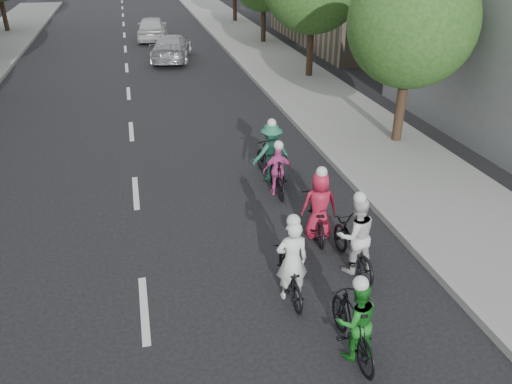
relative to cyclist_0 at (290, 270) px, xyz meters
name	(u,v)px	position (x,y,z in m)	size (l,w,h in m)	color
ground	(144,309)	(-2.85, 0.24, -0.60)	(120.00, 120.00, 0.00)	black
sidewalk_right	(336,113)	(5.15, 10.24, -0.52)	(4.00, 80.00, 0.15)	gray
curb_right	(290,116)	(3.20, 10.24, -0.51)	(0.18, 80.00, 0.18)	#999993
tree_r_0	(412,23)	(5.95, 6.84, 3.37)	(4.00, 4.00, 5.97)	black
cyclist_0	(290,270)	(0.00, 0.00, 0.00)	(0.67, 1.72, 1.87)	black
cyclist_1	(354,242)	(1.56, 0.53, 0.07)	(0.85, 1.96, 1.88)	black
cyclist_2	(271,156)	(1.03, 5.20, 0.13)	(1.21, 1.87, 1.87)	black
cyclist_3	(354,324)	(0.57, -1.73, 0.03)	(0.73, 1.80, 1.64)	black
cyclist_4	(277,173)	(0.97, 4.31, -0.01)	(0.85, 1.75, 1.57)	black
cyclist_5	(318,212)	(1.29, 1.96, 0.03)	(0.95, 1.87, 1.82)	black
follow_car_lead	(171,47)	(-0.29, 21.43, 0.12)	(2.00, 4.92, 1.43)	#B0B0B4
follow_car_trail	(152,28)	(-0.98, 27.83, 0.19)	(1.86, 4.61, 1.57)	silver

